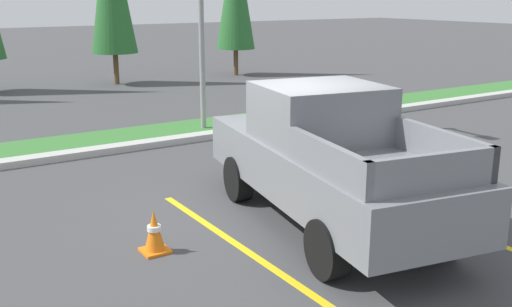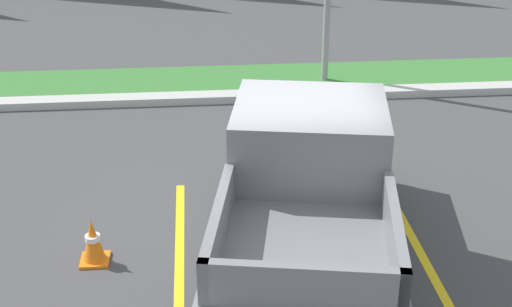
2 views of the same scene
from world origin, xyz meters
TOP-DOWN VIEW (x-y plane):
  - ground_plane at (0.00, 0.00)m, footprint 120.00×120.00m
  - parking_line_near at (-1.34, -0.91)m, footprint 0.12×4.80m
  - parking_line_far at (1.76, -0.91)m, footprint 0.12×4.80m
  - curb_strip at (0.00, 5.00)m, footprint 56.00×0.40m
  - grass_median at (0.00, 6.10)m, footprint 56.00×1.80m
  - pickup_truck_main at (0.22, -0.86)m, footprint 2.80×5.48m
  - traffic_cone at (-2.41, -0.45)m, footprint 0.36×0.36m

SIDE VIEW (x-z plane):
  - ground_plane at x=0.00m, z-range 0.00..0.00m
  - parking_line_near at x=-1.34m, z-range 0.00..0.01m
  - parking_line_far at x=1.76m, z-range 0.00..0.01m
  - grass_median at x=0.00m, z-range 0.00..0.06m
  - curb_strip at x=0.00m, z-range 0.00..0.15m
  - traffic_cone at x=-2.41m, z-range -0.01..0.59m
  - pickup_truck_main at x=0.22m, z-range -0.01..2.09m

